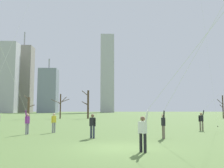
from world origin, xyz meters
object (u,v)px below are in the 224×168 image
at_px(kite_flyer_midfield_right_white, 6,65).
at_px(bare_tree_right_of_center, 61,105).
at_px(bystander_strolling_midfield, 54,122).
at_px(kite_flyer_midfield_center_orange, 16,92).
at_px(bare_tree_far_right_edge, 29,108).
at_px(bare_tree_leftmost, 223,106).
at_px(kite_flyer_midfield_left_red, 173,92).
at_px(bare_tree_center, 88,104).
at_px(bystander_far_off_by_trees, 92,125).
at_px(kite_flyer_foreground_right_yellow, 195,67).
at_px(kite_flyer_far_back_teal, 214,107).

distance_m(kite_flyer_midfield_right_white, bare_tree_right_of_center, 33.81).
height_order(bystander_strolling_midfield, bare_tree_right_of_center, bare_tree_right_of_center).
bearing_deg(kite_flyer_midfield_center_orange, kite_flyer_midfield_right_white, 158.70).
relative_size(bare_tree_far_right_edge, bare_tree_leftmost, 0.94).
height_order(kite_flyer_midfield_right_white, bare_tree_right_of_center, kite_flyer_midfield_right_white).
xyz_separation_m(kite_flyer_midfield_right_white, bare_tree_leftmost, (33.94, 33.61, -2.71)).
relative_size(kite_flyer_midfield_right_white, bystander_strolling_midfield, 11.50).
xyz_separation_m(kite_flyer_midfield_left_red, bare_tree_center, (-5.67, 42.14, 0.44)).
distance_m(kite_flyer_midfield_left_red, bare_tree_center, 42.52).
distance_m(kite_flyer_midfield_right_white, bare_tree_center, 33.75).
xyz_separation_m(kite_flyer_midfield_center_orange, bare_tree_center, (3.54, 33.75, -0.09)).
xyz_separation_m(bare_tree_center, bare_tree_leftmost, (29.45, 0.24, -0.49)).
bearing_deg(bare_tree_center, bare_tree_right_of_center, 176.75).
height_order(kite_flyer_midfield_center_orange, bare_tree_leftmost, kite_flyer_midfield_center_orange).
relative_size(bystander_strolling_midfield, bare_tree_leftmost, 0.32).
bearing_deg(kite_flyer_midfield_right_white, kite_flyer_midfield_left_red, -40.77).
bearing_deg(kite_flyer_midfield_left_red, bare_tree_center, 97.66).
bearing_deg(bystander_strolling_midfield, kite_flyer_midfield_left_red, -58.05).
height_order(kite_flyer_midfield_center_orange, kite_flyer_midfield_left_red, kite_flyer_midfield_center_orange).
bearing_deg(bystander_far_off_by_trees, bare_tree_leftmost, 52.47).
height_order(kite_flyer_foreground_right_yellow, kite_flyer_far_back_teal, kite_flyer_foreground_right_yellow).
height_order(kite_flyer_midfield_center_orange, bare_tree_far_right_edge, kite_flyer_midfield_center_orange).
bearing_deg(bare_tree_center, kite_flyer_midfield_right_white, -97.67).
distance_m(kite_flyer_foreground_right_yellow, kite_flyer_far_back_teal, 11.41).
height_order(kite_flyer_far_back_teal, bare_tree_center, kite_flyer_far_back_teal).
distance_m(kite_flyer_midfield_center_orange, kite_flyer_midfield_right_white, 2.36).
bearing_deg(bystander_strolling_midfield, kite_flyer_midfield_center_orange, -131.84).
distance_m(bystander_far_off_by_trees, bare_tree_center, 35.40).
xyz_separation_m(kite_flyer_midfield_right_white, kite_flyer_far_back_teal, (17.94, 4.15, -3.11)).
relative_size(kite_flyer_midfield_center_orange, bare_tree_leftmost, 3.07).
bearing_deg(kite_flyer_far_back_teal, kite_flyer_midfield_right_white, -166.99).
distance_m(kite_flyer_midfield_left_red, kite_flyer_foreground_right_yellow, 4.19).
bearing_deg(kite_flyer_far_back_teal, bare_tree_far_right_edge, 133.40).
bearing_deg(bystander_strolling_midfield, bare_tree_leftmost, 45.67).
xyz_separation_m(kite_flyer_midfield_center_orange, kite_flyer_midfield_right_white, (-0.96, 0.37, 2.13)).
bearing_deg(bare_tree_leftmost, bare_tree_far_right_edge, -175.81).
relative_size(kite_flyer_midfield_center_orange, kite_flyer_foreground_right_yellow, 0.96).
xyz_separation_m(kite_flyer_midfield_center_orange, kite_flyer_far_back_teal, (16.99, 4.52, -0.98)).
height_order(kite_flyer_far_back_teal, bystander_far_off_by_trees, kite_flyer_far_back_teal).
height_order(bystander_far_off_by_trees, bare_tree_center, bare_tree_center).
bearing_deg(bare_tree_center, kite_flyer_foreground_right_yellow, -78.55).
distance_m(kite_flyer_midfield_center_orange, bare_tree_right_of_center, 34.15).
xyz_separation_m(bystander_far_off_by_trees, bystander_strolling_midfield, (-3.37, 4.13, 0.00)).
bearing_deg(bystander_strolling_midfield, kite_flyer_foreground_right_yellow, -40.79).
bearing_deg(bare_tree_far_right_edge, kite_flyer_foreground_right_yellow, -61.73).
relative_size(kite_flyer_far_back_teal, bystander_far_off_by_trees, 6.66).
xyz_separation_m(kite_flyer_far_back_teal, bare_tree_leftmost, (16.00, 29.46, 0.40)).
relative_size(kite_flyer_midfield_right_white, bystander_far_off_by_trees, 11.50).
relative_size(kite_flyer_midfield_right_white, bare_tree_center, 3.11).
xyz_separation_m(kite_flyer_midfield_left_red, bare_tree_far_right_edge, (-17.24, 39.37, -0.37)).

